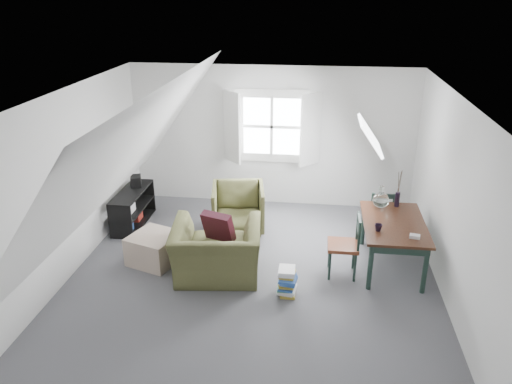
# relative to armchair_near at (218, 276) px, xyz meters

# --- Properties ---
(floor) EXTENTS (5.50, 5.50, 0.00)m
(floor) POSITION_rel_armchair_near_xyz_m (0.48, -0.09, 0.00)
(floor) COLOR #4D4D52
(floor) RESTS_ON ground
(ceiling) EXTENTS (5.50, 5.50, 0.00)m
(ceiling) POSITION_rel_armchair_near_xyz_m (0.48, -0.09, 2.50)
(ceiling) COLOR white
(ceiling) RESTS_ON wall_back
(wall_back) EXTENTS (5.00, 0.00, 5.00)m
(wall_back) POSITION_rel_armchair_near_xyz_m (0.48, 2.66, 1.25)
(wall_back) COLOR silver
(wall_back) RESTS_ON ground
(wall_front) EXTENTS (5.00, 0.00, 5.00)m
(wall_front) POSITION_rel_armchair_near_xyz_m (0.48, -2.84, 1.25)
(wall_front) COLOR silver
(wall_front) RESTS_ON ground
(wall_left) EXTENTS (0.00, 5.50, 5.50)m
(wall_left) POSITION_rel_armchair_near_xyz_m (-2.02, -0.09, 1.25)
(wall_left) COLOR silver
(wall_left) RESTS_ON ground
(wall_right) EXTENTS (0.00, 5.50, 5.50)m
(wall_right) POSITION_rel_armchair_near_xyz_m (2.98, -0.09, 1.25)
(wall_right) COLOR silver
(wall_right) RESTS_ON ground
(slope_left) EXTENTS (3.19, 5.50, 4.48)m
(slope_left) POSITION_rel_armchair_near_xyz_m (-1.07, -0.09, 1.78)
(slope_left) COLOR white
(slope_left) RESTS_ON wall_left
(slope_right) EXTENTS (3.19, 5.50, 4.48)m
(slope_right) POSITION_rel_armchair_near_xyz_m (2.03, -0.09, 1.78)
(slope_right) COLOR white
(slope_right) RESTS_ON wall_right
(dormer_window) EXTENTS (1.71, 0.35, 1.30)m
(dormer_window) POSITION_rel_armchair_near_xyz_m (0.48, 2.58, 1.45)
(dormer_window) COLOR white
(dormer_window) RESTS_ON wall_back
(skylight) EXTENTS (0.35, 0.75, 0.47)m
(skylight) POSITION_rel_armchair_near_xyz_m (2.03, 1.21, 1.75)
(skylight) COLOR white
(skylight) RESTS_ON slope_right
(armchair_near) EXTENTS (1.29, 1.16, 0.77)m
(armchair_near) POSITION_rel_armchair_near_xyz_m (0.00, 0.00, 0.00)
(armchair_near) COLOR #484A25
(armchair_near) RESTS_ON floor
(armchair_far) EXTENTS (0.95, 0.97, 0.77)m
(armchair_far) POSITION_rel_armchair_near_xyz_m (0.06, 1.45, 0.00)
(armchair_far) COLOR #484A25
(armchair_far) RESTS_ON floor
(throw_pillow) EXTENTS (0.49, 0.38, 0.44)m
(throw_pillow) POSITION_rel_armchair_near_xyz_m (0.00, 0.15, 0.69)
(throw_pillow) COLOR #3B101C
(throw_pillow) RESTS_ON armchair_near
(ottoman) EXTENTS (0.80, 0.80, 0.42)m
(ottoman) POSITION_rel_armchair_near_xyz_m (-0.97, 0.28, 0.21)
(ottoman) COLOR tan
(ottoman) RESTS_ON floor
(dining_table) EXTENTS (0.84, 1.40, 0.70)m
(dining_table) POSITION_rel_armchair_near_xyz_m (2.39, 0.57, 0.61)
(dining_table) COLOR #311A11
(dining_table) RESTS_ON floor
(demijohn) EXTENTS (0.24, 0.24, 0.33)m
(demijohn) POSITION_rel_armchair_near_xyz_m (2.24, 1.02, 0.84)
(demijohn) COLOR silver
(demijohn) RESTS_ON dining_table
(vase_twigs) EXTENTS (0.07, 0.08, 0.56)m
(vase_twigs) POSITION_rel_armchair_near_xyz_m (2.49, 1.12, 0.83)
(vase_twigs) COLOR black
(vase_twigs) RESTS_ON dining_table
(cup) EXTENTS (0.11, 0.11, 0.10)m
(cup) POSITION_rel_armchair_near_xyz_m (2.14, 0.27, 0.70)
(cup) COLOR black
(cup) RESTS_ON dining_table
(paper_box) EXTENTS (0.15, 0.11, 0.04)m
(paper_box) POSITION_rel_armchair_near_xyz_m (2.59, 0.12, 0.72)
(paper_box) COLOR white
(paper_box) RESTS_ON dining_table
(dining_chair_far) EXTENTS (0.39, 0.39, 0.83)m
(dining_chair_far) POSITION_rel_armchair_near_xyz_m (2.31, 1.42, 0.43)
(dining_chair_far) COLOR #5F2E1D
(dining_chair_far) RESTS_ON floor
(dining_chair_near) EXTENTS (0.42, 0.42, 0.89)m
(dining_chair_near) POSITION_rel_armchair_near_xyz_m (1.74, 0.27, 0.46)
(dining_chair_near) COLOR #5F2E1D
(dining_chair_near) RESTS_ON floor
(media_shelf) EXTENTS (0.38, 1.15, 0.59)m
(media_shelf) POSITION_rel_armchair_near_xyz_m (-1.73, 1.41, 0.27)
(media_shelf) COLOR black
(media_shelf) RESTS_ON floor
(electronics_box) EXTENTS (0.24, 0.28, 0.19)m
(electronics_box) POSITION_rel_armchair_near_xyz_m (-1.73, 1.70, 0.67)
(electronics_box) COLOR black
(electronics_box) RESTS_ON media_shelf
(magazine_stack) EXTENTS (0.27, 0.33, 0.37)m
(magazine_stack) POSITION_rel_armchair_near_xyz_m (0.98, -0.32, 0.18)
(magazine_stack) COLOR #B29933
(magazine_stack) RESTS_ON floor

